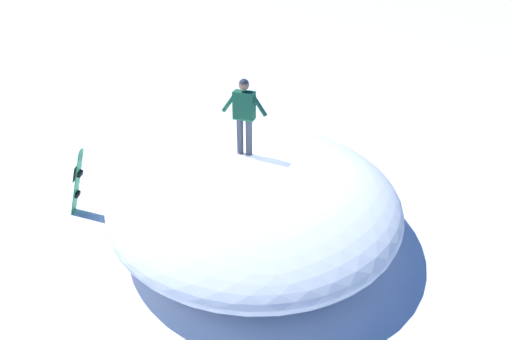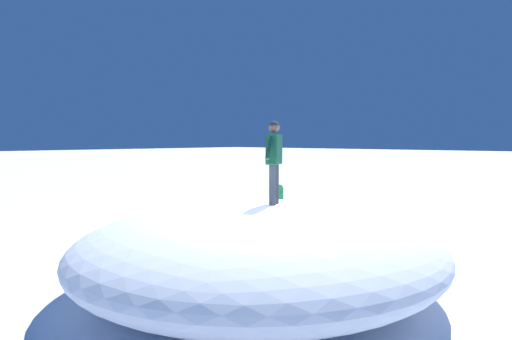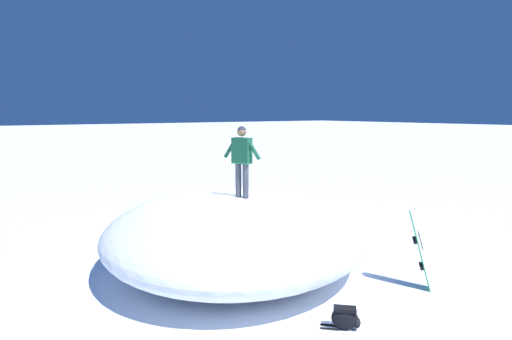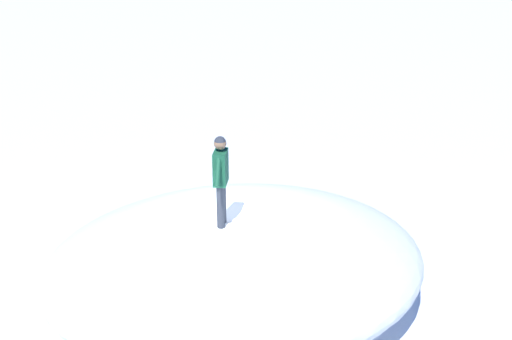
# 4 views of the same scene
# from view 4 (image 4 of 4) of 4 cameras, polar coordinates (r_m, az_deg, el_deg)

# --- Properties ---
(ground) EXTENTS (240.00, 240.00, 0.00)m
(ground) POSITION_cam_4_polar(r_m,az_deg,el_deg) (11.94, -1.91, -11.47)
(ground) COLOR white
(snow_mound) EXTENTS (9.41, 9.33, 1.68)m
(snow_mound) POSITION_cam_4_polar(r_m,az_deg,el_deg) (11.31, -1.85, -8.48)
(snow_mound) COLOR white
(snow_mound) RESTS_ON ground
(snowboarder_standing) EXTENTS (0.95, 0.46, 1.64)m
(snowboarder_standing) POSITION_cam_4_polar(r_m,az_deg,el_deg) (10.32, -3.38, -0.33)
(snowboarder_standing) COLOR #333842
(snowboarder_standing) RESTS_ON snow_mound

